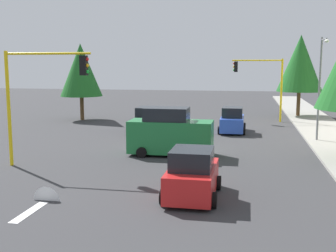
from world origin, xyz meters
TOP-DOWN VIEW (x-y plane):
  - ground_plane at (0.00, 0.00)m, footprint 120.00×120.00m
  - sidewalk_kerb at (-5.00, 10.50)m, footprint 80.00×4.00m
  - lane_arrow_near at (11.51, -3.00)m, footprint 2.40×1.10m
  - traffic_signal_far_left at (-14.00, 5.71)m, footprint 0.36×4.59m
  - traffic_signal_near_right at (6.00, -5.73)m, footprint 0.36×4.59m
  - street_lamp_curbside at (-3.61, 9.20)m, footprint 2.15×0.28m
  - tree_opposite_side at (-12.00, -11.00)m, footprint 3.94×3.94m
  - tree_roadside_far at (-18.00, 9.50)m, footprint 4.44×4.44m
  - delivery_van_green at (2.00, 0.17)m, footprint 2.22×4.80m
  - car_black at (-5.75, -3.07)m, footprint 3.96×2.04m
  - car_blue at (-7.09, 3.38)m, footprint 3.87×2.05m
  - car_red at (9.51, 2.47)m, footprint 3.71×2.10m

SIDE VIEW (x-z plane):
  - ground_plane at x=0.00m, z-range 0.00..0.00m
  - lane_arrow_near at x=11.51m, z-range -0.54..0.56m
  - sidewalk_kerb at x=-5.00m, z-range 0.00..0.15m
  - car_red at x=9.51m, z-range -0.09..1.88m
  - car_blue at x=-7.09m, z-range -0.09..1.88m
  - car_black at x=-5.75m, z-range -0.09..1.88m
  - delivery_van_green at x=2.00m, z-range -0.11..2.67m
  - traffic_signal_far_left at x=-14.00m, z-range 1.19..6.94m
  - traffic_signal_near_right at x=6.00m, z-range 1.21..7.11m
  - street_lamp_curbside at x=-3.61m, z-range 0.85..7.85m
  - tree_opposite_side at x=-12.00m, z-range 1.12..8.31m
  - tree_roadside_far at x=-18.00m, z-range 1.28..9.41m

